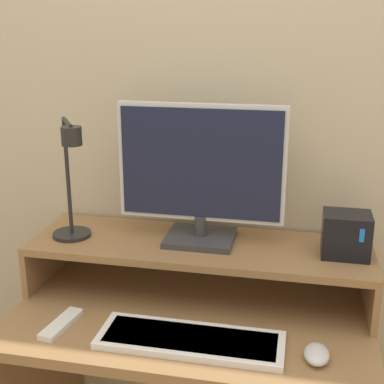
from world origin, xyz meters
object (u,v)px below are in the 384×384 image
(remote_control, at_px, (61,324))
(desk_lamp, at_px, (71,185))
(monitor, at_px, (201,173))
(router_dock, at_px, (346,235))
(keyboard, at_px, (190,340))
(mouse, at_px, (317,354))

(remote_control, bearing_deg, desk_lamp, 100.19)
(monitor, distance_m, router_dock, 0.44)
(monitor, xyz_separation_m, remote_control, (-0.33, -0.29, -0.36))
(keyboard, bearing_deg, router_dock, 35.67)
(router_dock, bearing_deg, keyboard, -144.33)
(router_dock, distance_m, mouse, 0.36)
(monitor, xyz_separation_m, mouse, (0.35, -0.30, -0.35))
(keyboard, xyz_separation_m, remote_control, (-0.36, 0.01, -0.00))
(desk_lamp, bearing_deg, mouse, -16.35)
(desk_lamp, height_order, keyboard, desk_lamp)
(router_dock, relative_size, remote_control, 0.81)
(router_dock, height_order, keyboard, router_dock)
(desk_lamp, relative_size, keyboard, 0.77)
(remote_control, bearing_deg, monitor, 42.02)
(monitor, bearing_deg, desk_lamp, -164.97)
(desk_lamp, xyz_separation_m, remote_control, (0.04, -0.20, -0.33))
(desk_lamp, xyz_separation_m, router_dock, (0.78, 0.07, -0.12))
(monitor, bearing_deg, remote_control, -137.98)
(monitor, height_order, keyboard, monitor)
(remote_control, bearing_deg, keyboard, -0.82)
(keyboard, bearing_deg, remote_control, 179.18)
(monitor, relative_size, remote_control, 3.02)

